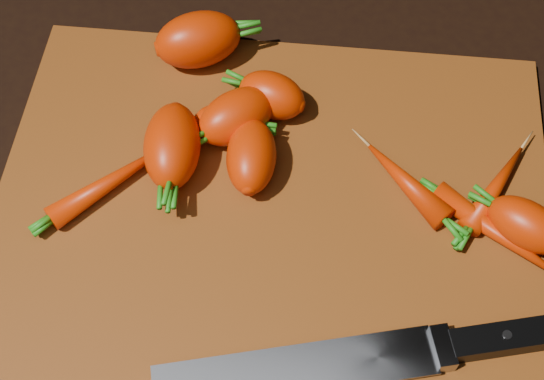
# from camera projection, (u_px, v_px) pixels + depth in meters

# --- Properties ---
(ground) EXTENTS (2.00, 2.00, 0.01)m
(ground) POSITION_uv_depth(u_px,v_px,m) (271.00, 219.00, 0.69)
(ground) COLOR black
(cutting_board) EXTENTS (0.50, 0.40, 0.01)m
(cutting_board) POSITION_uv_depth(u_px,v_px,m) (271.00, 213.00, 0.68)
(cutting_board) COLOR brown
(cutting_board) RESTS_ON ground
(carrot_0) EXTENTS (0.10, 0.08, 0.06)m
(carrot_0) POSITION_uv_depth(u_px,v_px,m) (198.00, 40.00, 0.75)
(carrot_0) COLOR red
(carrot_0) RESTS_ON cutting_board
(carrot_1) EXTENTS (0.08, 0.06, 0.04)m
(carrot_1) POSITION_uv_depth(u_px,v_px,m) (272.00, 95.00, 0.72)
(carrot_1) COLOR red
(carrot_1) RESTS_ON cutting_board
(carrot_2) EXTENTS (0.06, 0.09, 0.05)m
(carrot_2) POSITION_uv_depth(u_px,v_px,m) (172.00, 146.00, 0.68)
(carrot_2) COLOR red
(carrot_2) RESTS_ON cutting_board
(carrot_3) EXTENTS (0.05, 0.08, 0.05)m
(carrot_3) POSITION_uv_depth(u_px,v_px,m) (251.00, 156.00, 0.68)
(carrot_3) COLOR red
(carrot_3) RESTS_ON cutting_board
(carrot_4) EXTENTS (0.09, 0.09, 0.05)m
(carrot_4) POSITION_uv_depth(u_px,v_px,m) (236.00, 116.00, 0.70)
(carrot_4) COLOR red
(carrot_4) RESTS_ON cutting_board
(carrot_5) EXTENTS (0.06, 0.04, 0.03)m
(carrot_5) POSITION_uv_depth(u_px,v_px,m) (223.00, 123.00, 0.71)
(carrot_5) COLOR red
(carrot_5) RESTS_ON cutting_board
(carrot_6) EXTENTS (0.08, 0.07, 0.04)m
(carrot_6) POSITION_uv_depth(u_px,v_px,m) (526.00, 225.00, 0.65)
(carrot_6) COLOR red
(carrot_6) RESTS_ON cutting_board
(carrot_7) EXTENTS (0.07, 0.10, 0.02)m
(carrot_7) POSITION_uv_depth(u_px,v_px,m) (496.00, 187.00, 0.68)
(carrot_7) COLOR red
(carrot_7) RESTS_ON cutting_board
(carrot_8) EXTENTS (0.12, 0.09, 0.02)m
(carrot_8) POSITION_uv_depth(u_px,v_px,m) (499.00, 234.00, 0.65)
(carrot_8) COLOR red
(carrot_8) RESTS_ON cutting_board
(carrot_9) EXTENTS (0.09, 0.09, 0.03)m
(carrot_9) POSITION_uv_depth(u_px,v_px,m) (406.00, 182.00, 0.68)
(carrot_9) COLOR red
(carrot_9) RESTS_ON cutting_board
(carrot_10) EXTENTS (0.11, 0.11, 0.02)m
(carrot_10) POSITION_uv_depth(u_px,v_px,m) (113.00, 180.00, 0.68)
(carrot_10) COLOR red
(carrot_10) RESTS_ON cutting_board
(knife) EXTENTS (0.36, 0.12, 0.02)m
(knife) POSITION_uv_depth(u_px,v_px,m) (323.00, 366.00, 0.59)
(knife) COLOR gray
(knife) RESTS_ON cutting_board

